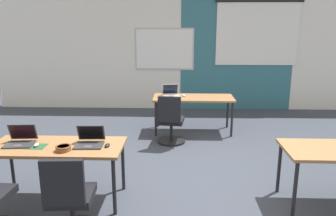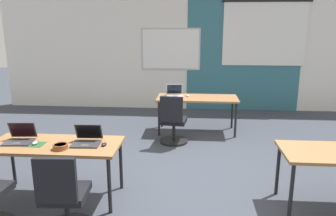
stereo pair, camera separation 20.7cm
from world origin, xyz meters
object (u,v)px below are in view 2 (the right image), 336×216
object	(u,v)px
laptop_far_left	(175,94)
snack_bowl	(60,146)
chair_far_left	(173,124)
laptop_near_left_end	(20,138)
mouse_far_left	(188,96)
mouse_near_left_inner	(104,144)
mouse_near_left_end	(35,143)
laptop_near_left_inner	(87,140)
desk_far_center	(197,100)
chair_near_left_inner	(64,201)
desk_near_left	(55,148)

from	to	relation	value
laptop_far_left	snack_bowl	world-z (taller)	laptop_far_left
chair_far_left	laptop_near_left_end	xyz separation A→B (m)	(-1.76, -2.04, 0.39)
mouse_far_left	snack_bowl	distance (m)	3.35
mouse_near_left_inner	mouse_near_left_end	distance (m)	0.84
laptop_far_left	laptop_near_left_inner	world-z (taller)	laptop_far_left
laptop_near_left_end	desk_far_center	bearing A→B (deg)	46.55
snack_bowl	mouse_near_left_inner	bearing A→B (deg)	17.33
laptop_near_left_inner	chair_near_left_inner	distance (m)	0.85
mouse_near_left_inner	snack_bowl	xyz separation A→B (m)	(-0.47, -0.15, 0.02)
desk_near_left	chair_near_left_inner	distance (m)	0.86
desk_far_center	laptop_near_left_end	size ratio (longest dim) A/B	4.50
desk_near_left	snack_bowl	distance (m)	0.25
desk_near_left	mouse_near_left_end	world-z (taller)	mouse_near_left_end
desk_far_center	chair_near_left_inner	xyz separation A→B (m)	(-1.37, -3.52, -0.28)
laptop_near_left_end	chair_far_left	bearing A→B (deg)	44.09
desk_far_center	mouse_far_left	size ratio (longest dim) A/B	14.12
laptop_far_left	mouse_near_left_end	distance (m)	3.30
mouse_near_left_inner	snack_bowl	distance (m)	0.50
chair_far_left	chair_near_left_inner	world-z (taller)	same
mouse_near_left_end	snack_bowl	xyz separation A→B (m)	(0.37, -0.12, 0.01)
mouse_near_left_end	snack_bowl	bearing A→B (deg)	-18.34
chair_far_left	snack_bowl	bearing A→B (deg)	68.81
laptop_far_left	mouse_near_left_inner	xyz separation A→B (m)	(-0.67, -2.91, -0.03)
desk_far_center	laptop_near_left_inner	bearing A→B (deg)	-116.06
chair_near_left_inner	chair_far_left	bearing A→B (deg)	-112.46
desk_far_center	snack_bowl	world-z (taller)	snack_bowl
desk_far_center	chair_near_left_inner	world-z (taller)	chair_near_left_inner
laptop_far_left	mouse_near_left_inner	world-z (taller)	laptop_far_left
chair_near_left_inner	mouse_near_left_end	distance (m)	0.97
desk_near_left	chair_far_left	bearing A→B (deg)	57.52
desk_far_center	mouse_near_left_end	world-z (taller)	mouse_near_left_end
mouse_far_left	chair_far_left	xyz separation A→B (m)	(-0.24, -0.79, -0.36)
desk_far_center	laptop_far_left	world-z (taller)	laptop_far_left
laptop_near_left_end	mouse_near_left_end	world-z (taller)	laptop_near_left_end
laptop_near_left_inner	laptop_near_left_end	size ratio (longest dim) A/B	0.97
mouse_far_left	chair_near_left_inner	distance (m)	3.79
mouse_far_left	snack_bowl	xyz separation A→B (m)	(-1.41, -3.03, 0.02)
desk_near_left	laptop_near_left_end	world-z (taller)	laptop_near_left_end
laptop_near_left_inner	mouse_near_left_inner	xyz separation A→B (m)	(0.23, -0.06, -0.03)
laptop_near_left_end	chair_near_left_inner	bearing A→B (deg)	-47.32
chair_near_left_inner	laptop_near_left_end	xyz separation A→B (m)	(-0.83, 0.75, 0.39)
chair_far_left	mouse_near_left_inner	xyz separation A→B (m)	(-0.69, -2.09, 0.36)
laptop_near_left_inner	snack_bowl	size ratio (longest dim) A/B	1.94
desk_near_left	mouse_near_left_inner	distance (m)	0.63
chair_far_left	laptop_near_left_end	size ratio (longest dim) A/B	2.59
mouse_far_left	mouse_near_left_inner	world-z (taller)	same
laptop_far_left	chair_near_left_inner	xyz separation A→B (m)	(-0.92, -3.60, -0.39)
snack_bowl	desk_near_left	bearing A→B (deg)	130.53
desk_far_center	mouse_far_left	distance (m)	0.22
chair_near_left_inner	laptop_near_left_end	world-z (taller)	laptop_near_left_end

